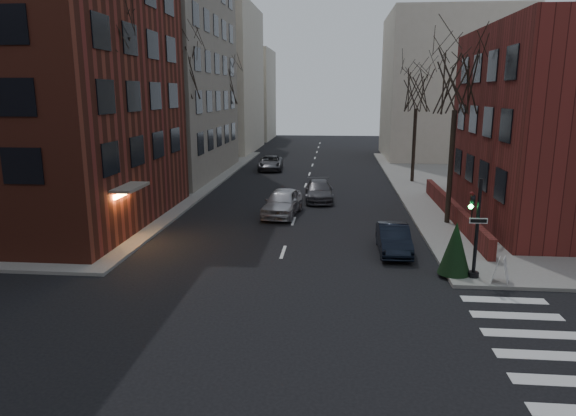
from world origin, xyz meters
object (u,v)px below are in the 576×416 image
object	(u,v)px
streetlamp_near	(175,141)
car_lane_silver	(282,202)
tree_left_a	(109,70)
traffic_signal	(475,235)
tree_left_b	(181,71)
parked_sedan	(394,239)
tree_right_a	(457,80)
sandwich_board	(501,270)
streetlamp_far	(234,124)
tree_right_b	(417,90)
car_lane_far	(270,163)
evergreen_shrub	(455,248)
tree_left_c	(223,86)
car_lane_gray	(319,191)

from	to	relation	value
streetlamp_near	car_lane_silver	size ratio (longest dim) A/B	1.30
tree_left_a	traffic_signal	bearing A→B (deg)	-16.65
tree_left_b	parked_sedan	xyz separation A→B (m)	(13.99, -13.56, -8.25)
tree_right_a	sandwich_board	world-z (taller)	tree_right_a
tree_left_a	parked_sedan	distance (m)	16.09
streetlamp_far	tree_right_b	bearing A→B (deg)	-30.47
car_lane_far	evergreen_shrub	xyz separation A→B (m)	(11.23, -28.91, 0.55)
tree_right_b	sandwich_board	bearing A→B (deg)	-89.77
tree_left_c	sandwich_board	world-z (taller)	tree_left_c
streetlamp_near	evergreen_shrub	xyz separation A→B (m)	(15.50, -12.68, -3.00)
streetlamp_far	car_lane_silver	world-z (taller)	streetlamp_far
streetlamp_far	car_lane_gray	distance (m)	20.55
tree_right_b	parked_sedan	bearing A→B (deg)	-100.47
car_lane_gray	sandwich_board	bearing A→B (deg)	-67.37
tree_left_a	tree_left_c	size ratio (longest dim) A/B	1.06
tree_left_b	evergreen_shrub	bearing A→B (deg)	-46.01
tree_left_c	tree_left_a	bearing A→B (deg)	-90.00
tree_left_c	car_lane_gray	distance (m)	20.19
streetlamp_far	car_lane_silver	size ratio (longest dim) A/B	1.30
parked_sedan	car_lane_far	world-z (taller)	car_lane_far
car_lane_silver	sandwich_board	world-z (taller)	car_lane_silver
traffic_signal	tree_right_b	world-z (taller)	tree_right_b
parked_sedan	car_lane_gray	bearing A→B (deg)	108.36
tree_right_b	parked_sedan	size ratio (longest dim) A/B	2.28
car_lane_far	streetlamp_near	bearing A→B (deg)	-108.78
sandwich_board	streetlamp_near	bearing A→B (deg)	164.40
traffic_signal	tree_left_b	xyz separation A→B (m)	(-16.74, 17.01, 7.00)
tree_right_b	parked_sedan	distance (m)	21.06
tree_left_a	car_lane_gray	bearing A→B (deg)	45.12
tree_right_a	parked_sedan	xyz separation A→B (m)	(-3.61, -5.56, -7.37)
tree_left_c	tree_right_b	bearing A→B (deg)	-24.44
tree_left_c	evergreen_shrub	world-z (taller)	tree_left_c
tree_left_a	parked_sedan	size ratio (longest dim) A/B	2.55
tree_left_c	car_lane_silver	distance (m)	23.22
evergreen_shrub	tree_left_b	bearing A→B (deg)	133.99
sandwich_board	tree_left_c	bearing A→B (deg)	142.02
traffic_signal	tree_left_c	world-z (taller)	tree_left_c
tree_left_b	tree_right_b	size ratio (longest dim) A/B	1.18
tree_right_a	car_lane_silver	bearing A→B (deg)	171.55
streetlamp_near	sandwich_board	distance (m)	22.08
tree_left_b	car_lane_gray	distance (m)	13.14
tree_left_a	evergreen_shrub	distance (m)	18.26
streetlamp_near	evergreen_shrub	size ratio (longest dim) A/B	2.88
tree_right_b	sandwich_board	xyz separation A→B (m)	(0.10, -23.50, -6.94)
tree_left_a	car_lane_gray	xyz separation A→B (m)	(10.07, 10.11, -7.79)
tree_left_c	traffic_signal	bearing A→B (deg)	-61.64
streetlamp_far	car_lane_gray	xyz separation A→B (m)	(9.47, -17.89, -3.56)
traffic_signal	car_lane_gray	world-z (taller)	traffic_signal
car_lane_gray	tree_left_a	bearing A→B (deg)	-138.27
traffic_signal	streetlamp_near	bearing A→B (deg)	141.13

